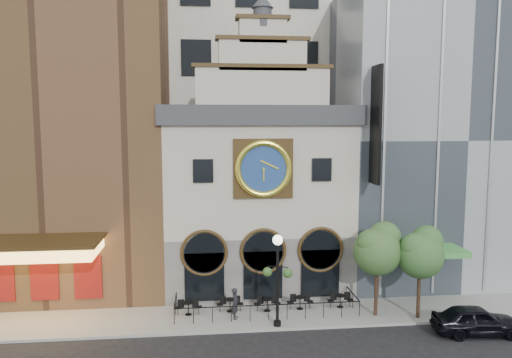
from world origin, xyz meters
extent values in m
plane|color=black|center=(0.00, 0.00, 0.00)|extent=(120.00, 120.00, 0.00)
cube|color=gray|center=(0.00, 2.50, 0.07)|extent=(44.00, 5.00, 0.15)
cube|color=#605E5B|center=(0.00, 8.00, 2.15)|extent=(12.00, 8.00, 4.00)
cube|color=#BDB7A6|center=(0.00, 8.00, 7.65)|extent=(12.00, 8.00, 7.00)
cube|color=#2D3035|center=(0.00, 8.00, 11.75)|extent=(12.60, 8.60, 1.20)
cube|color=#372710|center=(0.00, 3.92, 8.55)|extent=(3.60, 0.25, 3.60)
cylinder|color=navy|center=(0.00, 3.78, 8.55)|extent=(3.10, 0.12, 3.10)
torus|color=gold|center=(0.00, 3.70, 8.55)|extent=(3.46, 0.36, 3.46)
cylinder|color=#2D3035|center=(0.00, 4.40, 17.45)|extent=(1.10, 1.10, 1.10)
cone|color=#2D3035|center=(0.00, 4.40, 18.40)|extent=(1.30, 1.30, 0.80)
cube|color=brown|center=(-13.00, 10.00, 12.65)|extent=(14.00, 12.00, 25.00)
cube|color=#FFBF59|center=(-13.00, 2.30, 4.35)|extent=(7.00, 3.40, 0.70)
cube|color=#372710|center=(-13.00, 2.30, 4.80)|extent=(7.40, 3.80, 0.15)
cube|color=maroon|center=(-13.00, 3.95, 2.15)|extent=(5.60, 0.15, 2.60)
cube|color=gray|center=(13.00, 10.00, 10.15)|extent=(14.00, 12.00, 20.00)
cube|color=#49A049|center=(10.00, 2.80, 3.45)|extent=(4.50, 2.40, 0.35)
cube|color=black|center=(6.60, 3.00, 11.15)|extent=(0.18, 1.60, 7.00)
cube|color=beige|center=(0.00, 20.00, 20.00)|extent=(20.00, 16.00, 40.00)
cylinder|color=black|center=(-4.56, 2.48, 0.89)|extent=(0.68, 0.68, 0.03)
cylinder|color=black|center=(-4.56, 2.48, 0.52)|extent=(0.06, 0.06, 0.72)
cylinder|color=black|center=(-2.11, 2.75, 0.89)|extent=(0.68, 0.68, 0.03)
cylinder|color=black|center=(-2.11, 2.75, 0.52)|extent=(0.06, 0.06, 0.72)
cylinder|color=black|center=(0.10, 2.58, 0.89)|extent=(0.68, 0.68, 0.03)
cylinder|color=black|center=(0.10, 2.58, 0.52)|extent=(0.06, 0.06, 0.72)
cylinder|color=black|center=(2.09, 2.68, 0.89)|extent=(0.68, 0.68, 0.03)
cylinder|color=black|center=(2.09, 2.68, 0.52)|extent=(0.06, 0.06, 0.72)
cylinder|color=black|center=(4.58, 2.70, 0.89)|extent=(0.68, 0.68, 0.03)
cylinder|color=black|center=(4.58, 2.70, 0.52)|extent=(0.06, 0.06, 0.72)
imported|color=black|center=(10.90, -1.51, 0.79)|extent=(4.78, 2.29, 1.58)
imported|color=black|center=(-1.87, 1.67, 1.05)|extent=(0.53, 0.71, 1.80)
cylinder|color=black|center=(0.37, 0.40, 2.48)|extent=(0.17, 0.17, 4.66)
cylinder|color=black|center=(0.37, 0.40, 0.29)|extent=(0.41, 0.41, 0.28)
sphere|color=white|center=(0.37, 0.40, 5.00)|extent=(0.56, 0.56, 0.56)
sphere|color=#215020|center=(-0.16, 0.57, 3.18)|extent=(0.52, 0.52, 0.52)
sphere|color=#215020|center=(0.91, 0.23, 3.18)|extent=(0.52, 0.52, 0.52)
cylinder|color=#382619|center=(6.29, 1.29, 1.63)|extent=(0.21, 0.21, 2.96)
sphere|color=#305723|center=(6.29, 1.29, 3.95)|extent=(2.74, 2.74, 2.74)
sphere|color=#305723|center=(6.82, 1.61, 4.69)|extent=(1.90, 1.90, 1.90)
sphere|color=#305723|center=(5.87, 1.08, 4.48)|extent=(1.69, 1.69, 1.69)
cylinder|color=#382619|center=(8.59, 0.69, 1.58)|extent=(0.20, 0.20, 2.86)
sphere|color=#2C5822|center=(8.59, 0.69, 3.83)|extent=(2.66, 2.66, 2.66)
sphere|color=#2C5822|center=(9.10, 1.00, 4.55)|extent=(1.84, 1.84, 1.84)
sphere|color=#2C5822|center=(8.18, 0.49, 4.34)|extent=(1.64, 1.64, 1.64)
camera|label=1|loc=(-3.59, -25.73, 11.48)|focal=35.00mm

